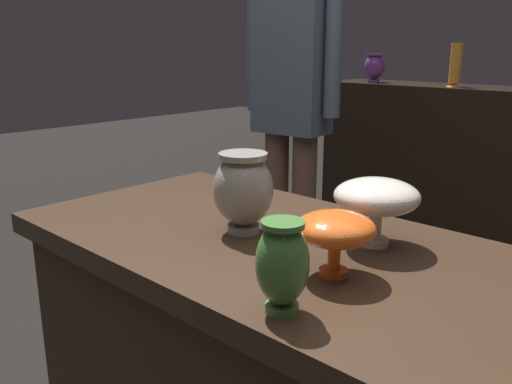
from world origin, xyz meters
name	(u,v)px	position (x,y,z in m)	size (l,w,h in m)	color
vase_centerpiece	(243,189)	(-0.06, -0.02, 0.90)	(0.14, 0.14, 0.19)	gray
vase_tall_behind	(282,264)	(0.25, -0.25, 0.88)	(0.09, 0.09, 0.15)	#477A38
vase_left_accent	(377,198)	(0.20, 0.12, 0.91)	(0.18, 0.18, 0.15)	silver
vase_right_accent	(335,230)	(0.23, -0.07, 0.89)	(0.15, 0.15, 0.12)	#E55B1E
shelf_vase_left	(456,66)	(-0.52, 2.13, 1.10)	(0.09, 0.09, 0.24)	orange
shelf_vase_far_left	(375,67)	(-1.04, 2.15, 1.09)	(0.13, 0.13, 0.17)	#7A388E
visitor_near_left	(292,94)	(-0.75, 0.99, 1.01)	(0.47, 0.21, 1.70)	brown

